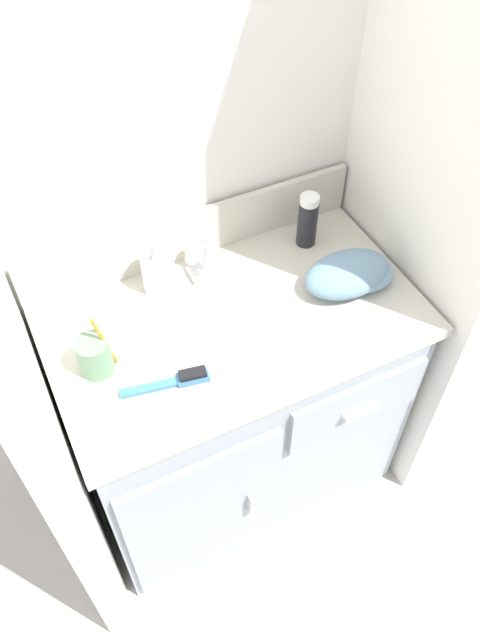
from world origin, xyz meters
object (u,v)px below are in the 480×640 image
object	(u,v)px
soap_dispenser	(155,271)
hairbrush	(178,380)
toothbrush_cup	(95,355)
hand_towel	(352,274)
shaving_cream_can	(308,220)

from	to	relation	value
soap_dispenser	hairbrush	size ratio (longest dim) A/B	0.76
toothbrush_cup	hand_towel	xyz separation A→B (m)	(0.66, -0.03, -0.01)
shaving_cream_can	hairbrush	world-z (taller)	shaving_cream_can
toothbrush_cup	soap_dispenser	size ratio (longest dim) A/B	1.17
toothbrush_cup	hand_towel	size ratio (longest dim) A/B	0.76
toothbrush_cup	soap_dispenser	bearing A→B (deg)	39.34
soap_dispenser	shaving_cream_can	size ratio (longest dim) A/B	0.99
hand_towel	hairbrush	bearing A→B (deg)	-170.32
toothbrush_cup	hairbrush	bearing A→B (deg)	-38.90
shaving_cream_can	hairbrush	xyz separation A→B (m)	(-0.49, -0.28, -0.07)
toothbrush_cup	hairbrush	distance (m)	0.19
shaving_cream_can	hairbrush	size ratio (longest dim) A/B	0.77
shaving_cream_can	hairbrush	bearing A→B (deg)	-150.46
soap_dispenser	shaving_cream_can	distance (m)	0.42
soap_dispenser	shaving_cream_can	world-z (taller)	shaving_cream_can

